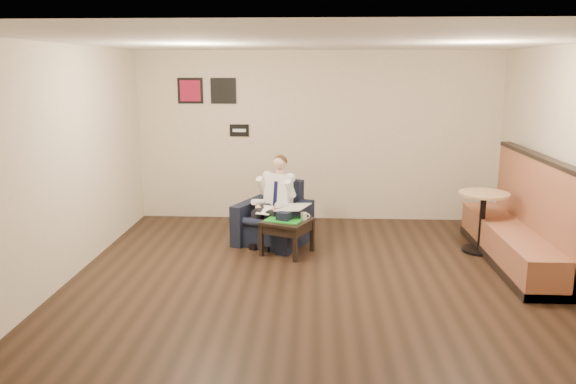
{
  "coord_description": "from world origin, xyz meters",
  "views": [
    {
      "loc": [
        -0.03,
        -6.3,
        2.52
      ],
      "look_at": [
        -0.4,
        1.2,
        0.85
      ],
      "focal_mm": 35.0,
      "sensor_mm": 36.0,
      "label": 1
    }
  ],
  "objects_px": {
    "armchair": "(273,214)",
    "side_table": "(287,237)",
    "smartphone": "(296,217)",
    "green_folder": "(284,220)",
    "coffee_mug": "(304,216)",
    "banquette": "(516,211)",
    "seated_man": "(269,204)",
    "cafe_table": "(482,222)"
  },
  "relations": [
    {
      "from": "armchair",
      "to": "green_folder",
      "type": "bearing_deg",
      "value": -44.35
    },
    {
      "from": "cafe_table",
      "to": "side_table",
      "type": "bearing_deg",
      "value": -175.25
    },
    {
      "from": "smartphone",
      "to": "seated_man",
      "type": "bearing_deg",
      "value": -174.94
    },
    {
      "from": "side_table",
      "to": "green_folder",
      "type": "bearing_deg",
      "value": -171.31
    },
    {
      "from": "armchair",
      "to": "side_table",
      "type": "distance_m",
      "value": 0.56
    },
    {
      "from": "side_table",
      "to": "cafe_table",
      "type": "bearing_deg",
      "value": 4.75
    },
    {
      "from": "coffee_mug",
      "to": "cafe_table",
      "type": "xyz_separation_m",
      "value": [
        2.47,
        0.19,
        -0.11
      ]
    },
    {
      "from": "armchair",
      "to": "green_folder",
      "type": "distance_m",
      "value": 0.51
    },
    {
      "from": "armchair",
      "to": "cafe_table",
      "type": "xyz_separation_m",
      "value": [
        2.93,
        -0.24,
        -0.02
      ]
    },
    {
      "from": "seated_man",
      "to": "banquette",
      "type": "bearing_deg",
      "value": 13.92
    },
    {
      "from": "armchair",
      "to": "side_table",
      "type": "height_order",
      "value": "armchair"
    },
    {
      "from": "armchair",
      "to": "cafe_table",
      "type": "height_order",
      "value": "armchair"
    },
    {
      "from": "seated_man",
      "to": "cafe_table",
      "type": "height_order",
      "value": "seated_man"
    },
    {
      "from": "coffee_mug",
      "to": "smartphone",
      "type": "height_order",
      "value": "coffee_mug"
    },
    {
      "from": "armchair",
      "to": "side_table",
      "type": "xyz_separation_m",
      "value": [
        0.23,
        -0.47,
        -0.21
      ]
    },
    {
      "from": "coffee_mug",
      "to": "banquette",
      "type": "relative_size",
      "value": 0.04
    },
    {
      "from": "armchair",
      "to": "smartphone",
      "type": "height_order",
      "value": "armchair"
    },
    {
      "from": "seated_man",
      "to": "banquette",
      "type": "distance_m",
      "value": 3.32
    },
    {
      "from": "banquette",
      "to": "cafe_table",
      "type": "bearing_deg",
      "value": 125.66
    },
    {
      "from": "armchair",
      "to": "coffee_mug",
      "type": "bearing_deg",
      "value": -19.86
    },
    {
      "from": "side_table",
      "to": "banquette",
      "type": "xyz_separation_m",
      "value": [
        3.0,
        -0.19,
        0.46
      ]
    },
    {
      "from": "cafe_table",
      "to": "seated_man",
      "type": "bearing_deg",
      "value": 177.38
    },
    {
      "from": "banquette",
      "to": "green_folder",
      "type": "bearing_deg",
      "value": 176.55
    },
    {
      "from": "coffee_mug",
      "to": "smartphone",
      "type": "xyz_separation_m",
      "value": [
        -0.11,
        0.1,
        -0.05
      ]
    },
    {
      "from": "armchair",
      "to": "coffee_mug",
      "type": "distance_m",
      "value": 0.64
    },
    {
      "from": "side_table",
      "to": "cafe_table",
      "type": "height_order",
      "value": "cafe_table"
    },
    {
      "from": "armchair",
      "to": "banquette",
      "type": "height_order",
      "value": "banquette"
    },
    {
      "from": "armchair",
      "to": "smartphone",
      "type": "relative_size",
      "value": 6.16
    },
    {
      "from": "armchair",
      "to": "coffee_mug",
      "type": "xyz_separation_m",
      "value": [
        0.46,
        -0.43,
        0.08
      ]
    },
    {
      "from": "green_folder",
      "to": "banquette",
      "type": "relative_size",
      "value": 0.17
    },
    {
      "from": "side_table",
      "to": "coffee_mug",
      "type": "relative_size",
      "value": 5.79
    },
    {
      "from": "coffee_mug",
      "to": "cafe_table",
      "type": "bearing_deg",
      "value": 4.38
    },
    {
      "from": "side_table",
      "to": "green_folder",
      "type": "relative_size",
      "value": 1.22
    },
    {
      "from": "seated_man",
      "to": "cafe_table",
      "type": "xyz_separation_m",
      "value": [
        2.98,
        -0.14,
        -0.19
      ]
    },
    {
      "from": "green_folder",
      "to": "banquette",
      "type": "xyz_separation_m",
      "value": [
        3.03,
        -0.18,
        0.22
      ]
    },
    {
      "from": "seated_man",
      "to": "green_folder",
      "type": "relative_size",
      "value": 2.54
    },
    {
      "from": "armchair",
      "to": "seated_man",
      "type": "xyz_separation_m",
      "value": [
        -0.05,
        -0.11,
        0.16
      ]
    },
    {
      "from": "coffee_mug",
      "to": "banquette",
      "type": "bearing_deg",
      "value": -4.62
    },
    {
      "from": "smartphone",
      "to": "banquette",
      "type": "relative_size",
      "value": 0.05
    },
    {
      "from": "seated_man",
      "to": "cafe_table",
      "type": "bearing_deg",
      "value": 20.83
    },
    {
      "from": "green_folder",
      "to": "side_table",
      "type": "bearing_deg",
      "value": 8.69
    },
    {
      "from": "smartphone",
      "to": "coffee_mug",
      "type": "bearing_deg",
      "value": -7.1
    }
  ]
}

